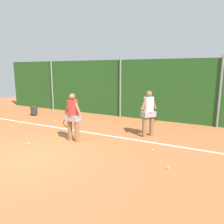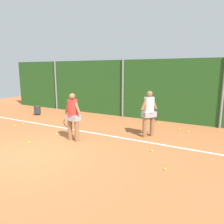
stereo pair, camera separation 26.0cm
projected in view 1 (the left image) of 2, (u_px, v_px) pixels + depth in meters
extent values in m
plane|color=#B76638|center=(70.00, 138.00, 8.15)|extent=(25.62, 25.62, 0.00)
cube|color=#23511E|center=(122.00, 89.00, 11.79)|extent=(16.65, 0.25, 3.05)
cylinder|color=gray|center=(52.00, 85.00, 13.81)|extent=(0.10, 0.10, 3.14)
cylinder|color=gray|center=(120.00, 88.00, 11.63)|extent=(0.10, 0.10, 3.14)
cylinder|color=gray|center=(220.00, 92.00, 9.45)|extent=(0.10, 0.10, 3.14)
cube|color=white|center=(85.00, 132.00, 8.98)|extent=(12.17, 0.10, 0.01)
cylinder|color=#8C603D|center=(77.00, 132.00, 7.71)|extent=(0.17, 0.17, 0.76)
cylinder|color=#8C603D|center=(70.00, 130.00, 7.89)|extent=(0.17, 0.17, 0.76)
cube|color=#99999E|center=(73.00, 118.00, 7.71)|extent=(0.53, 0.34, 0.20)
cylinder|color=red|center=(73.00, 108.00, 7.64)|extent=(0.37, 0.37, 0.54)
sphere|color=#8C603D|center=(72.00, 97.00, 7.56)|extent=(0.22, 0.22, 0.22)
cylinder|color=#8C603D|center=(77.00, 107.00, 7.52)|extent=(0.31, 0.12, 0.50)
cylinder|color=#8C603D|center=(68.00, 106.00, 7.74)|extent=(0.31, 0.12, 0.50)
cylinder|color=black|center=(66.00, 116.00, 7.82)|extent=(0.03, 0.03, 0.28)
torus|color=#26262B|center=(66.00, 123.00, 7.87)|extent=(0.29, 0.05, 0.28)
cylinder|color=#8C603D|center=(144.00, 127.00, 8.28)|extent=(0.17, 0.17, 0.77)
cylinder|color=#8C603D|center=(152.00, 126.00, 8.44)|extent=(0.17, 0.17, 0.77)
cube|color=#99999E|center=(148.00, 114.00, 8.26)|extent=(0.54, 0.60, 0.21)
cylinder|color=white|center=(149.00, 104.00, 8.19)|extent=(0.38, 0.38, 0.55)
sphere|color=#8C603D|center=(149.00, 94.00, 8.11)|extent=(0.22, 0.22, 0.22)
cylinder|color=#8C603D|center=(144.00, 104.00, 8.09)|extent=(0.23, 0.28, 0.53)
cylinder|color=#8C603D|center=(153.00, 103.00, 8.28)|extent=(0.23, 0.28, 0.53)
cylinder|color=black|center=(154.00, 112.00, 8.44)|extent=(0.03, 0.03, 0.28)
torus|color=#26262B|center=(154.00, 119.00, 8.49)|extent=(0.18, 0.25, 0.28)
cylinder|color=#2D2D33|center=(34.00, 110.00, 12.19)|extent=(0.36, 0.36, 0.42)
cylinder|color=#2D2D33|center=(36.00, 115.00, 12.18)|extent=(0.02, 0.02, 0.08)
cylinder|color=#2D2D33|center=(33.00, 114.00, 12.29)|extent=(0.02, 0.02, 0.08)
cylinder|color=#2D2D33|center=(36.00, 114.00, 12.34)|extent=(0.02, 0.02, 0.08)
sphere|color=#CCDB33|center=(35.00, 107.00, 12.16)|extent=(0.07, 0.07, 0.07)
sphere|color=#CCDB33|center=(33.00, 107.00, 12.16)|extent=(0.07, 0.07, 0.07)
sphere|color=#CCDB33|center=(12.00, 127.00, 9.70)|extent=(0.07, 0.07, 0.07)
sphere|color=#CCDB33|center=(20.00, 125.00, 10.08)|extent=(0.07, 0.07, 0.07)
sphere|color=#CCDB33|center=(56.00, 135.00, 8.50)|extent=(0.07, 0.07, 0.07)
sphere|color=#CCDB33|center=(178.00, 128.00, 9.41)|extent=(0.07, 0.07, 0.07)
sphere|color=#CCDB33|center=(187.00, 131.00, 9.00)|extent=(0.07, 0.07, 0.07)
sphere|color=#CCDB33|center=(157.00, 123.00, 10.37)|extent=(0.07, 0.07, 0.07)
sphere|color=#CCDB33|center=(168.00, 168.00, 5.63)|extent=(0.07, 0.07, 0.07)
sphere|color=#CCDB33|center=(55.00, 121.00, 10.79)|extent=(0.07, 0.07, 0.07)
sphere|color=#CCDB33|center=(153.00, 150.00, 6.86)|extent=(0.07, 0.07, 0.07)
sphere|color=#CCDB33|center=(29.00, 144.00, 7.49)|extent=(0.07, 0.07, 0.07)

